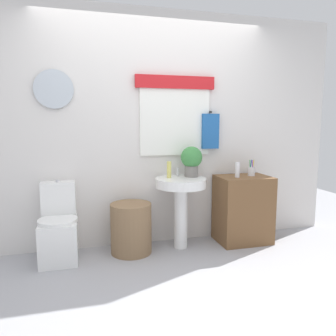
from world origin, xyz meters
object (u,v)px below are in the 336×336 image
soap_bottle (169,170)px  toothbrush_cup (251,171)px  laundry_hamper (131,228)px  potted_plant (192,160)px  pedestal_sink (181,194)px  lotion_bottle (237,170)px  toilet (59,230)px  wooden_cabinet (243,209)px

soap_bottle → toothbrush_cup: bearing=-1.8°
laundry_hamper → potted_plant: bearing=5.0°
pedestal_sink → lotion_bottle: size_ratio=4.59×
toothbrush_cup → toilet: bearing=179.6°
toilet → laundry_hamper: 0.73m
pedestal_sink → soap_bottle: (-0.12, 0.05, 0.27)m
wooden_cabinet → lotion_bottle: lotion_bottle is taller
pedestal_sink → soap_bottle: bearing=157.4°
toilet → pedestal_sink: bearing=-1.6°
lotion_bottle → toothbrush_cup: 0.22m
laundry_hamper → soap_bottle: bearing=6.6°
toilet → soap_bottle: size_ratio=4.41×
soap_bottle → wooden_cabinet: bearing=-3.3°
laundry_hamper → toothbrush_cup: toothbrush_cup is taller
toothbrush_cup → wooden_cabinet: bearing=-169.1°
toilet → pedestal_sink: toilet is taller
pedestal_sink → soap_bottle: soap_bottle is taller
toilet → lotion_bottle: (1.93, -0.07, 0.55)m
toilet → potted_plant: potted_plant is taller
potted_plant → soap_bottle: bearing=-177.8°
soap_bottle → potted_plant: (0.26, 0.01, 0.10)m
toilet → lotion_bottle: 2.01m
lotion_bottle → soap_bottle: bearing=173.3°
wooden_cabinet → soap_bottle: bearing=176.7°
laundry_hamper → soap_bottle: size_ratio=2.97×
pedestal_sink → wooden_cabinet: pedestal_sink is taller
toothbrush_cup → lotion_bottle: bearing=-163.9°
toilet → pedestal_sink: 1.32m
laundry_hamper → toothbrush_cup: bearing=0.8°
laundry_hamper → lotion_bottle: bearing=-1.9°
potted_plant → toilet: bearing=-179.0°
laundry_hamper → lotion_bottle: lotion_bottle is taller
soap_bottle → toothbrush_cup: soap_bottle is taller
toilet → laundry_hamper: bearing=-2.7°
toilet → soap_bottle: (1.16, 0.02, 0.57)m
pedestal_sink → lotion_bottle: (0.65, -0.04, 0.25)m
laundry_hamper → potted_plant: 0.99m
toilet → lotion_bottle: lotion_bottle is taller
soap_bottle → potted_plant: 0.28m
wooden_cabinet → laundry_hamper: bearing=180.0°
laundry_hamper → potted_plant: (0.69, 0.06, 0.71)m
toilet → wooden_cabinet: 2.04m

